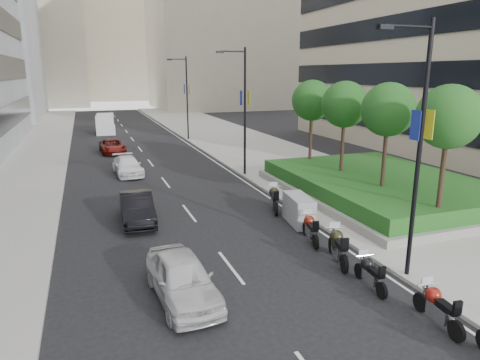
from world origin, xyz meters
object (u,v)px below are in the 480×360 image
lamp_post_0 (417,141)px  lamp_post_1 (243,106)px  lamp_post_2 (186,94)px  car_a (182,278)px  motorcycle_2 (370,273)px  motorcycle_5 (299,210)px  delivery_van (105,125)px  car_b (137,208)px  motorcycle_6 (274,199)px  motorcycle_3 (338,246)px  car_d (112,146)px  motorcycle_1 (437,307)px  motorcycle_4 (310,228)px  car_c (128,166)px

lamp_post_0 → lamp_post_1: same height
lamp_post_2 → car_a: bearing=-103.2°
lamp_post_0 → motorcycle_2: bearing=-174.1°
lamp_post_2 → motorcycle_5: 28.82m
delivery_van → car_b: bearing=-86.4°
motorcycle_6 → motorcycle_5: bearing=-156.4°
motorcycle_3 → car_d: 28.57m
motorcycle_3 → delivery_van: (-6.67, 42.23, 0.39)m
motorcycle_1 → motorcycle_3: 4.80m
lamp_post_0 → car_a: lamp_post_0 is taller
car_d → motorcycle_4: bearing=-77.8°
lamp_post_1 → motorcycle_2: bearing=-95.3°
lamp_post_2 → motorcycle_4: lamp_post_2 is taller
motorcycle_2 → motorcycle_4: motorcycle_4 is taller
car_b → car_d: 20.28m
car_b → motorcycle_1: bearing=-57.3°
motorcycle_4 → delivery_van: 40.52m
motorcycle_1 → delivery_van: (-7.05, 47.01, 0.47)m
motorcycle_3 → car_d: size_ratio=0.53×
car_a → delivery_van: size_ratio=0.81×
motorcycle_4 → motorcycle_6: motorcycle_6 is taller
lamp_post_1 → car_c: 9.58m
motorcycle_5 → lamp_post_0: bearing=-164.4°
lamp_post_0 → delivery_van: bearing=100.5°
lamp_post_1 → car_c: (-7.83, 3.33, -4.42)m
motorcycle_1 → delivery_van: 47.54m
motorcycle_2 → motorcycle_3: size_ratio=0.85×
lamp_post_0 → car_b: size_ratio=2.04×
lamp_post_0 → motorcycle_3: size_ratio=3.73×
motorcycle_5 → car_a: bearing=134.5°
motorcycle_3 → car_d: (-6.79, 27.75, -0.02)m
lamp_post_1 → motorcycle_1: size_ratio=4.10×
car_b → motorcycle_3: bearing=-45.2°
motorcycle_2 → car_d: size_ratio=0.45×
lamp_post_1 → delivery_van: size_ratio=1.63×
motorcycle_5 → car_d: bearing=25.3°
car_d → car_a: bearing=-92.0°
motorcycle_6 → car_b: car_b is taller
motorcycle_5 → car_b: 8.06m
lamp_post_1 → motorcycle_6: (-1.14, -8.09, -4.41)m
lamp_post_2 → motorcycle_4: 31.06m
car_a → motorcycle_1: bearing=-34.5°
motorcycle_6 → car_c: 13.23m
motorcycle_2 → motorcycle_5: bearing=0.2°
car_b → delivery_van: delivery_van is taller
motorcycle_5 → car_a: (-6.99, -5.24, 0.05)m
lamp_post_1 → motorcycle_5: bearing=-94.9°
motorcycle_1 → car_a: bearing=65.3°
car_d → motorcycle_1: bearing=-80.4°
lamp_post_1 → car_d: (-8.29, 12.78, -4.43)m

